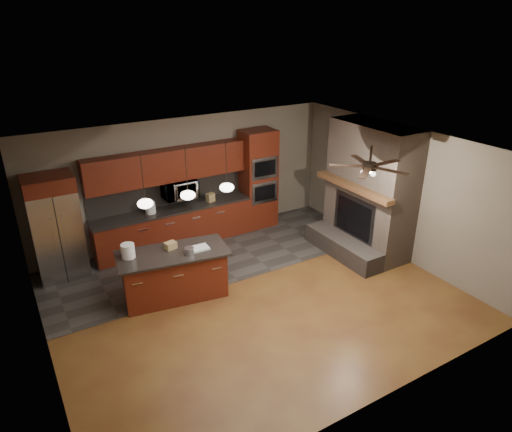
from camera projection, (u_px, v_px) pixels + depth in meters
ground at (254, 296)px, 8.46m from camera, size 7.00×7.00×0.00m
ceiling at (254, 150)px, 7.33m from camera, size 7.00×6.00×0.02m
back_wall at (186, 179)px, 10.26m from camera, size 7.00×0.02×2.80m
right_wall at (398, 192)px, 9.53m from camera, size 0.02×6.00×2.80m
left_wall at (35, 284)px, 6.26m from camera, size 0.02×6.00×2.80m
slate_tile_patch at (212, 256)px, 9.88m from camera, size 7.00×2.40×0.01m
fireplace_column at (368, 195)px, 9.67m from camera, size 1.30×2.10×2.80m
back_cabinetry at (172, 208)px, 10.04m from camera, size 3.59×0.64×2.20m
oven_tower at (258, 179)px, 10.90m from camera, size 0.80×0.63×2.38m
microwave at (179, 189)px, 9.97m from camera, size 0.73×0.41×0.50m
refrigerator at (56, 228)px, 8.76m from camera, size 0.90×0.75×2.09m
kitchen_island at (174, 274)px, 8.29m from camera, size 2.08×1.19×0.92m
white_bucket at (128, 251)px, 7.89m from camera, size 0.32×0.32×0.25m
paint_can at (189, 251)px, 8.04m from camera, size 0.19×0.19×0.11m
paint_tray at (199, 248)px, 8.21m from camera, size 0.36×0.26×0.04m
cardboard_box at (171, 245)px, 8.21m from camera, size 0.23×0.19×0.13m
counter_bucket at (150, 208)px, 9.72m from camera, size 0.28×0.28×0.25m
counter_box at (210, 197)px, 10.34m from camera, size 0.20×0.17×0.19m
pendant_left at (145, 203)px, 7.45m from camera, size 0.26×0.26×0.92m
pendant_center at (188, 195)px, 7.80m from camera, size 0.26×0.26×0.92m
pendant_right at (227, 187)px, 8.15m from camera, size 0.26×0.26×0.92m
ceiling_fan at (370, 166)px, 7.68m from camera, size 1.27×1.33×0.41m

